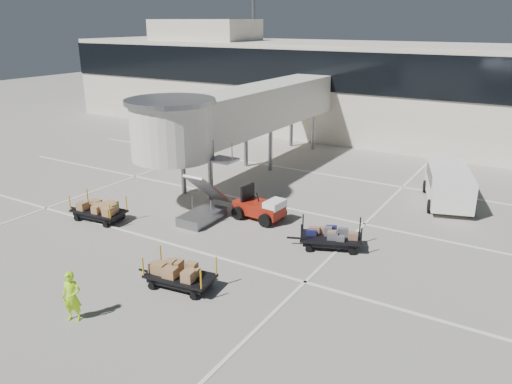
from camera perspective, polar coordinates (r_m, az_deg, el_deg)
ground at (r=21.92m, az=-11.16°, el=-8.29°), size 140.00×140.00×0.00m
lane_markings at (r=29.15m, az=0.12°, el=-0.84°), size 40.00×30.00×0.02m
terminal at (r=46.57m, az=13.93°, el=11.33°), size 64.00×12.11×15.20m
jet_bridge at (r=32.15m, az=-2.26°, el=8.93°), size 5.70×20.40×6.03m
baggage_tug at (r=26.10m, az=0.51°, el=-1.83°), size 2.74×1.86×1.73m
suitcase_cart at (r=23.21m, az=8.59°, el=-5.21°), size 3.42×2.33×1.33m
box_cart_near at (r=19.88m, az=-8.48°, el=-9.43°), size 3.36×1.67×1.29m
box_cart_far at (r=27.27m, az=-17.40°, el=-2.02°), size 3.48×1.63×1.35m
ground_worker at (r=18.66m, az=-20.30°, el=-11.14°), size 0.80×0.69×1.85m
minivan at (r=30.33m, az=21.13°, el=1.01°), size 3.61×5.68×2.00m
belt_loader at (r=48.31m, az=-5.23°, el=8.12°), size 4.78×3.34×2.17m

